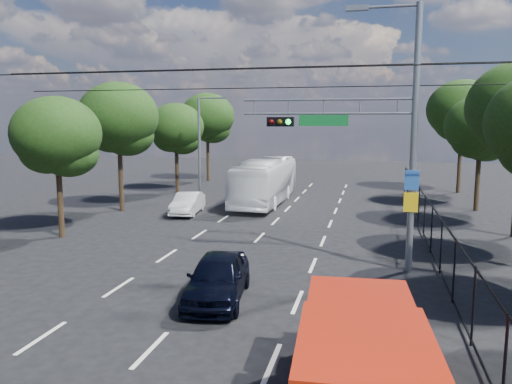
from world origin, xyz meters
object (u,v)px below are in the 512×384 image
(red_pickup, at_px, (361,365))
(navy_hatchback, at_px, (217,277))
(white_bus, at_px, (266,181))
(white_van, at_px, (188,203))
(signal_mast, at_px, (379,128))

(red_pickup, xyz_separation_m, navy_hatchback, (-4.44, 5.58, -0.45))
(white_bus, bearing_deg, white_van, -126.37)
(white_bus, xyz_separation_m, white_van, (-3.67, -4.96, -0.84))
(white_van, bearing_deg, white_bus, 46.70)
(white_van, bearing_deg, red_pickup, -67.71)
(white_bus, distance_m, white_van, 6.23)
(signal_mast, xyz_separation_m, navy_hatchback, (-4.72, -4.36, -4.53))
(red_pickup, height_order, navy_hatchback, red_pickup)
(red_pickup, xyz_separation_m, white_bus, (-6.83, 23.88, 0.31))
(signal_mast, height_order, red_pickup, signal_mast)
(signal_mast, xyz_separation_m, white_van, (-10.78, 8.98, -4.61))
(signal_mast, height_order, white_van, signal_mast)
(navy_hatchback, bearing_deg, red_pickup, -58.65)
(signal_mast, relative_size, white_van, 2.48)
(navy_hatchback, bearing_deg, white_van, 107.26)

